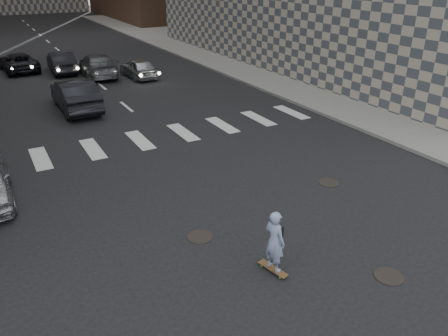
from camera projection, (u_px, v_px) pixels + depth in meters
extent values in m
plane|color=black|center=(285.00, 239.00, 11.86)|extent=(160.00, 160.00, 0.00)
cube|color=gray|center=(283.00, 60.00, 34.07)|extent=(13.00, 80.00, 0.15)
cube|color=black|center=(299.00, 50.00, 27.05)|extent=(0.30, 18.00, 4.00)
cylinder|color=black|center=(389.00, 276.00, 10.40)|extent=(0.70, 0.70, 0.02)
cylinder|color=black|center=(200.00, 237.00, 11.92)|extent=(0.70, 0.70, 0.02)
cylinder|color=black|center=(329.00, 183.00, 14.90)|extent=(0.70, 0.70, 0.02)
cube|color=brown|center=(273.00, 269.00, 10.56)|extent=(0.39, 0.86, 0.02)
cylinder|color=green|center=(280.00, 278.00, 10.33)|extent=(0.04, 0.06, 0.06)
cylinder|color=green|center=(284.00, 275.00, 10.42)|extent=(0.04, 0.06, 0.06)
cylinder|color=green|center=(262.00, 266.00, 10.74)|extent=(0.04, 0.06, 0.06)
cylinder|color=green|center=(266.00, 263.00, 10.83)|extent=(0.04, 0.06, 0.06)
imported|color=#7E93B8|center=(275.00, 241.00, 10.22)|extent=(0.50, 0.65, 1.58)
cube|color=black|center=(278.00, 231.00, 10.27)|extent=(0.15, 0.28, 0.30)
imported|color=black|center=(75.00, 95.00, 22.11)|extent=(1.72, 4.85, 1.59)
imported|color=#525659|center=(97.00, 65.00, 28.97)|extent=(2.27, 5.14, 1.47)
imported|color=black|center=(18.00, 62.00, 30.38)|extent=(2.48, 4.73, 1.27)
imported|color=#B8BAC0|center=(138.00, 68.00, 28.66)|extent=(1.72, 3.85, 1.28)
imported|color=black|center=(61.00, 62.00, 29.98)|extent=(1.65, 4.33, 1.41)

